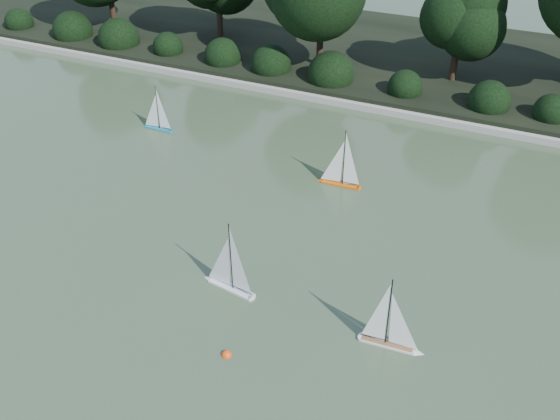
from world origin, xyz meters
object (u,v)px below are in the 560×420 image
object	(u,v)px
sailboat_white_a	(227,277)
sailboat_teal	(156,122)
sailboat_orange	(338,176)
race_buoy	(227,355)
sailboat_white_b	(394,336)

from	to	relation	value
sailboat_white_a	sailboat_teal	xyz separation A→B (m)	(-4.71, 4.76, -0.04)
sailboat_white_a	sailboat_orange	size ratio (longest dim) A/B	1.06
sailboat_white_a	race_buoy	size ratio (longest dim) A/B	9.37
race_buoy	sailboat_orange	bearing A→B (deg)	92.08
sailboat_white_a	sailboat_orange	bearing A→B (deg)	82.18
sailboat_orange	sailboat_white_b	bearing A→B (deg)	-59.48
sailboat_teal	race_buoy	bearing A→B (deg)	-48.48
sailboat_white_a	sailboat_white_b	distance (m)	3.10
sailboat_white_b	sailboat_orange	distance (m)	4.97
sailboat_white_b	race_buoy	xyz separation A→B (m)	(-2.32, -1.27, -0.23)
sailboat_white_a	sailboat_white_b	world-z (taller)	sailboat_white_a
sailboat_white_b	sailboat_teal	size ratio (longest dim) A/B	1.15
sailboat_orange	race_buoy	size ratio (longest dim) A/B	8.85
sailboat_orange	race_buoy	distance (m)	5.56
sailboat_white_a	sailboat_teal	size ratio (longest dim) A/B	1.20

